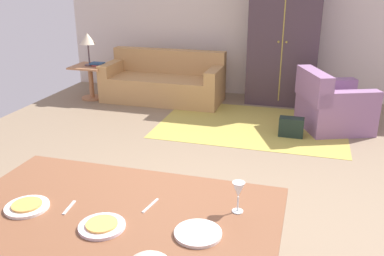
% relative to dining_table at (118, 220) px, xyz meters
% --- Properties ---
extents(ground_plane, '(7.19, 6.62, 0.02)m').
position_rel_dining_table_xyz_m(ground_plane, '(0.17, 2.08, -0.71)').
color(ground_plane, '#846F57').
extents(back_wall, '(7.19, 0.10, 2.70)m').
position_rel_dining_table_xyz_m(back_wall, '(0.17, 5.44, 0.65)').
color(back_wall, beige).
rests_on(back_wall, ground_plane).
extents(dining_table, '(1.85, 1.08, 0.76)m').
position_rel_dining_table_xyz_m(dining_table, '(0.00, 0.00, 0.00)').
color(dining_table, brown).
rests_on(dining_table, ground_plane).
extents(plate_near_man, '(0.25, 0.25, 0.02)m').
position_rel_dining_table_xyz_m(plate_near_man, '(-0.51, -0.12, 0.07)').
color(plate_near_man, silver).
rests_on(plate_near_man, dining_table).
extents(pizza_near_man, '(0.17, 0.17, 0.01)m').
position_rel_dining_table_xyz_m(pizza_near_man, '(-0.51, -0.12, 0.09)').
color(pizza_near_man, gold).
rests_on(pizza_near_man, plate_near_man).
extents(plate_near_child, '(0.25, 0.25, 0.02)m').
position_rel_dining_table_xyz_m(plate_near_child, '(0.00, -0.18, 0.07)').
color(plate_near_child, silver).
rests_on(plate_near_child, dining_table).
extents(pizza_near_child, '(0.17, 0.17, 0.01)m').
position_rel_dining_table_xyz_m(pizza_near_child, '(-0.00, -0.18, 0.09)').
color(pizza_near_child, gold).
rests_on(pizza_near_child, plate_near_child).
extents(plate_near_woman, '(0.25, 0.25, 0.02)m').
position_rel_dining_table_xyz_m(plate_near_woman, '(0.51, -0.10, 0.07)').
color(plate_near_woman, silver).
rests_on(plate_near_woman, dining_table).
extents(wine_glass, '(0.07, 0.07, 0.19)m').
position_rel_dining_table_xyz_m(wine_glass, '(0.67, 0.18, 0.20)').
color(wine_glass, silver).
rests_on(wine_glass, dining_table).
extents(fork, '(0.03, 0.15, 0.01)m').
position_rel_dining_table_xyz_m(fork, '(-0.28, -0.05, 0.07)').
color(fork, silver).
rests_on(fork, dining_table).
extents(knife, '(0.04, 0.17, 0.01)m').
position_rel_dining_table_xyz_m(knife, '(0.17, 0.10, 0.07)').
color(knife, silver).
rests_on(knife, dining_table).
extents(area_rug, '(2.60, 1.80, 0.01)m').
position_rel_dining_table_xyz_m(area_rug, '(0.26, 3.77, -0.69)').
color(area_rug, '#B19F45').
rests_on(area_rug, ground_plane).
extents(couch, '(1.99, 0.86, 0.82)m').
position_rel_dining_table_xyz_m(couch, '(-1.38, 4.63, -0.40)').
color(couch, tan).
rests_on(couch, ground_plane).
extents(armchair, '(1.12, 1.11, 0.82)m').
position_rel_dining_table_xyz_m(armchair, '(1.32, 3.95, -0.38)').
color(armchair, gray).
rests_on(armchair, ground_plane).
extents(armoire, '(1.10, 0.59, 2.10)m').
position_rel_dining_table_xyz_m(armoire, '(0.53, 5.05, 0.35)').
color(armoire, '#47353E').
rests_on(armoire, ground_plane).
extents(side_table, '(0.56, 0.56, 0.58)m').
position_rel_dining_table_xyz_m(side_table, '(-2.61, 4.37, -0.32)').
color(side_table, '#B1764F').
rests_on(side_table, ground_plane).
extents(table_lamp, '(0.26, 0.26, 0.54)m').
position_rel_dining_table_xyz_m(table_lamp, '(-2.61, 4.37, 0.31)').
color(table_lamp, '#4E3940').
rests_on(table_lamp, side_table).
extents(book_lower, '(0.22, 0.16, 0.03)m').
position_rel_dining_table_xyz_m(book_lower, '(-2.42, 4.37, -0.10)').
color(book_lower, '#913736').
rests_on(book_lower, side_table).
extents(book_upper, '(0.22, 0.16, 0.03)m').
position_rel_dining_table_xyz_m(book_upper, '(-2.47, 4.38, -0.07)').
color(book_upper, navy).
rests_on(book_upper, book_lower).
extents(handbag, '(0.32, 0.16, 0.26)m').
position_rel_dining_table_xyz_m(handbag, '(0.82, 3.47, -0.57)').
color(handbag, black).
rests_on(handbag, ground_plane).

